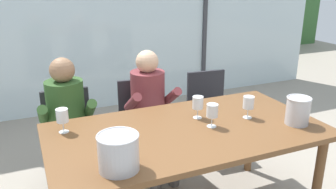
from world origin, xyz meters
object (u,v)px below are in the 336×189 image
ice_bucket_secondary (298,110)px  wine_glass_by_left_taster (62,117)px  dining_table (187,139)px  ice_bucket_primary (118,152)px  chair_left_of_center (142,118)px  chair_center (209,107)px  wine_glass_by_right_taster (198,103)px  wine_glass_center_pour (212,112)px  person_maroon_top (151,106)px  chair_near_curtain (69,131)px  person_olive_shirt (68,119)px  wine_glass_near_bucket (248,103)px

ice_bucket_secondary → wine_glass_by_left_taster: (-1.61, 0.53, 0.01)m
dining_table → ice_bucket_primary: ice_bucket_primary is taller
chair_left_of_center → chair_center: 0.76m
wine_glass_by_right_taster → wine_glass_center_pour: bearing=-84.5°
ice_bucket_primary → person_maroon_top: bearing=61.4°
ice_bucket_primary → ice_bucket_secondary: (1.39, 0.10, -0.00)m
chair_near_curtain → person_olive_shirt: size_ratio=0.73×
chair_center → wine_glass_by_right_taster: 1.06m
dining_table → chair_near_curtain: 1.18m
person_olive_shirt → person_maroon_top: 0.75m
ice_bucket_primary → wine_glass_by_right_taster: ice_bucket_primary is taller
wine_glass_near_bucket → ice_bucket_secondary: bearing=-42.1°
person_olive_shirt → wine_glass_by_left_taster: person_olive_shirt is taller
chair_near_curtain → dining_table: bearing=-50.8°
chair_near_curtain → ice_bucket_secondary: (1.51, -1.15, 0.39)m
ice_bucket_primary → chair_near_curtain: bearing=95.6°
wine_glass_by_left_taster → wine_glass_by_right_taster: 1.00m
chair_near_curtain → ice_bucket_primary: bearing=-83.7°
ice_bucket_secondary → wine_glass_by_right_taster: bearing=148.0°
chair_left_of_center → wine_glass_near_bucket: 1.15m
person_maroon_top → wine_glass_by_left_taster: size_ratio=6.81×
dining_table → person_olive_shirt: size_ratio=1.67×
wine_glass_by_right_taster → chair_near_curtain: bearing=139.3°
chair_left_of_center → ice_bucket_secondary: ice_bucket_secondary is taller
chair_center → person_olive_shirt: (-1.47, -0.16, 0.17)m
wine_glass_near_bucket → wine_glass_by_right_taster: same height
dining_table → ice_bucket_secondary: 0.84m
person_olive_shirt → person_maroon_top: (0.75, -0.00, 0.00)m
dining_table → person_maroon_top: (0.02, 0.79, -0.03)m
dining_table → chair_center: chair_center is taller
wine_glass_by_left_taster → wine_glass_near_bucket: same height
person_maroon_top → ice_bucket_primary: (-0.62, -1.13, 0.22)m
dining_table → person_olive_shirt: person_olive_shirt is taller
chair_left_of_center → wine_glass_center_pour: wine_glass_center_pour is taller
chair_left_of_center → ice_bucket_primary: bearing=-106.5°
dining_table → wine_glass_center_pour: wine_glass_center_pour is taller
person_olive_shirt → ice_bucket_primary: (0.14, -1.13, 0.22)m
wine_glass_by_right_taster → ice_bucket_primary: bearing=-147.3°
ice_bucket_primary → person_olive_shirt: bearing=96.9°
wine_glass_by_left_taster → wine_glass_by_right_taster: same height
wine_glass_by_left_taster → wine_glass_by_right_taster: (0.98, -0.14, 0.00)m
dining_table → wine_glass_by_left_taster: wine_glass_by_left_taster is taller
chair_near_curtain → wine_glass_center_pour: wine_glass_center_pour is taller
wine_glass_near_bucket → chair_center: bearing=77.2°
dining_table → wine_glass_near_bucket: (0.52, 0.00, 0.20)m
ice_bucket_secondary → wine_glass_by_right_taster: (-0.62, 0.39, 0.02)m
chair_center → wine_glass_by_right_taster: size_ratio=4.97×
chair_left_of_center → wine_glass_by_left_taster: bearing=-133.3°
dining_table → chair_center: 1.22m
chair_left_of_center → chair_near_curtain: bearing=-169.7°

